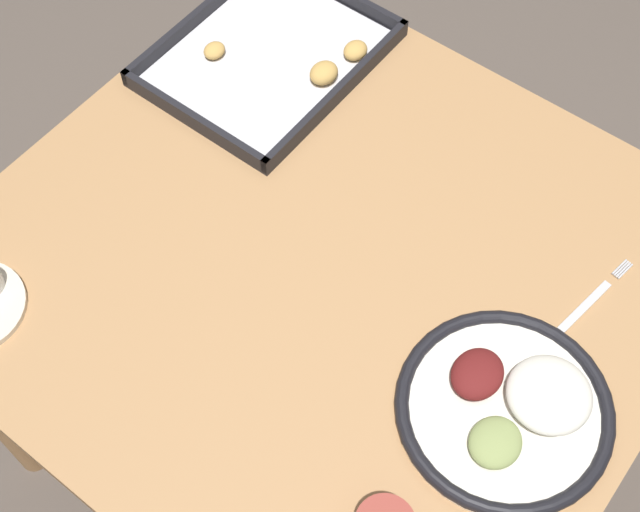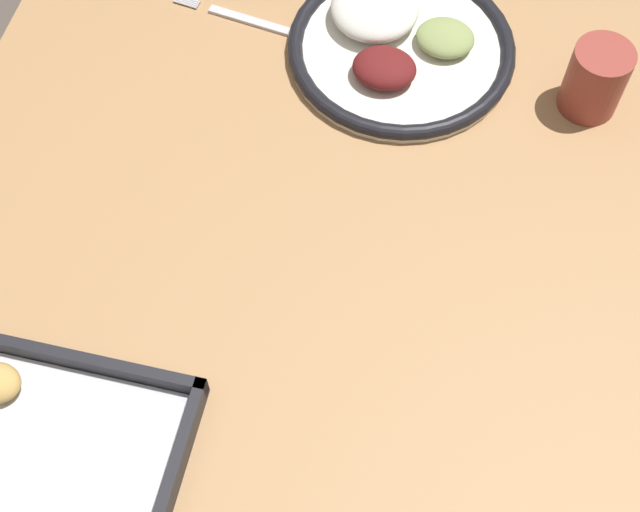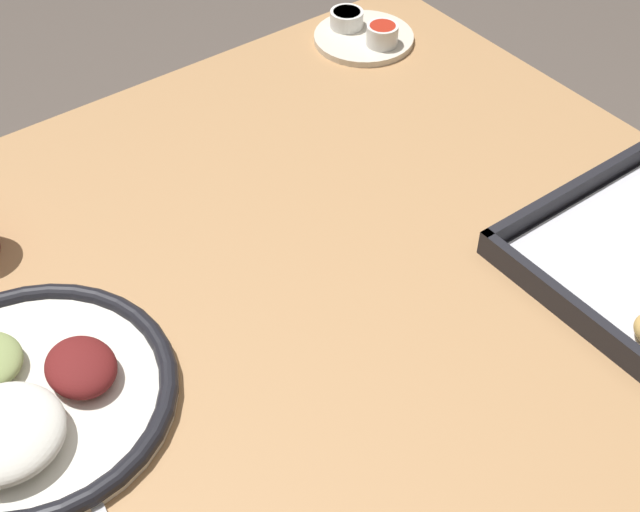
{
  "view_description": "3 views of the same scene",
  "coord_description": "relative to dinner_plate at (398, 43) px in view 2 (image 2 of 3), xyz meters",
  "views": [
    {
      "loc": [
        -0.55,
        -0.41,
        1.87
      ],
      "look_at": [
        -0.01,
        0.0,
        0.76
      ],
      "focal_mm": 50.0,
      "sensor_mm": 36.0,
      "label": 1
    },
    {
      "loc": [
        -0.12,
        0.47,
        1.62
      ],
      "look_at": [
        -0.01,
        0.0,
        0.76
      ],
      "focal_mm": 50.0,
      "sensor_mm": 36.0,
      "label": 2
    },
    {
      "loc": [
        0.55,
        -0.42,
        1.46
      ],
      "look_at": [
        -0.01,
        0.0,
        0.76
      ],
      "focal_mm": 50.0,
      "sensor_mm": 36.0,
      "label": 3
    }
  ],
  "objects": [
    {
      "name": "dining_table",
      "position": [
        0.04,
        0.34,
        -0.12
      ],
      "size": [
        0.95,
        1.02,
        0.73
      ],
      "color": "#AD7F51",
      "rests_on": "ground_plane"
    },
    {
      "name": "ground_plane",
      "position": [
        0.04,
        0.34,
        -0.75
      ],
      "size": [
        8.0,
        8.0,
        0.0
      ],
      "primitive_type": "plane",
      "color": "#564C44"
    },
    {
      "name": "dinner_plate",
      "position": [
        0.0,
        0.0,
        0.0
      ],
      "size": [
        0.3,
        0.3,
        0.05
      ],
      "color": "white",
      "rests_on": "dining_table"
    },
    {
      "name": "fork",
      "position": [
        0.19,
        -0.0,
        -0.01
      ],
      "size": [
        0.22,
        0.05,
        0.0
      ],
      "rotation": [
        0.0,
        0.0,
        -0.15
      ],
      "color": "silver",
      "rests_on": "dining_table"
    },
    {
      "name": "drinking_cup",
      "position": [
        -0.25,
        0.03,
        0.03
      ],
      "size": [
        0.07,
        0.07,
        0.09
      ],
      "color": "#993D33",
      "rests_on": "dining_table"
    }
  ]
}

